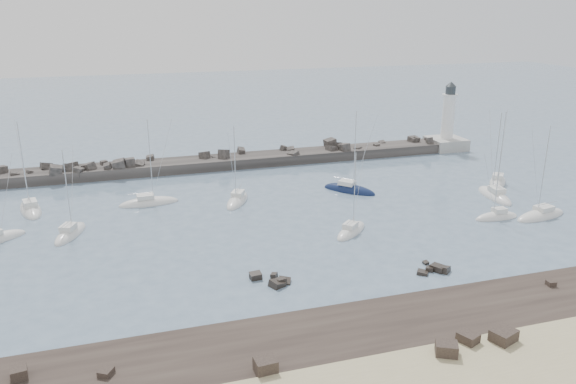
# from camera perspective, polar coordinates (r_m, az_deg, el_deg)

# --- Properties ---
(ground) EXTENTS (400.00, 400.00, 0.00)m
(ground) POSITION_cam_1_polar(r_m,az_deg,el_deg) (69.66, -0.72, -5.48)
(ground) COLOR slate
(ground) RESTS_ON ground
(rock_shelf) EXTENTS (140.00, 12.00, 1.90)m
(rock_shelf) POSITION_cam_1_polar(r_m,az_deg,el_deg) (51.39, 6.53, -14.90)
(rock_shelf) COLOR black
(rock_shelf) RESTS_ON ground
(rock_cluster_near) EXTENTS (4.27, 4.31, 1.28)m
(rock_cluster_near) POSITION_cam_1_polar(r_m,az_deg,el_deg) (60.91, -1.73, -9.00)
(rock_cluster_near) COLOR black
(rock_cluster_near) RESTS_ON ground
(rock_cluster_far) EXTENTS (4.32, 3.61, 1.33)m
(rock_cluster_far) POSITION_cam_1_polar(r_m,az_deg,el_deg) (65.24, 14.66, -7.69)
(rock_cluster_far) COLOR black
(rock_cluster_far) RESTS_ON ground
(breakwater) EXTENTS (115.00, 6.78, 4.92)m
(breakwater) POSITION_cam_1_polar(r_m,az_deg,el_deg) (103.54, -10.65, 2.38)
(breakwater) COLOR #302C2A
(breakwater) RESTS_ON ground
(lighthouse) EXTENTS (7.00, 7.00, 14.60)m
(lighthouse) POSITION_cam_1_polar(r_m,az_deg,el_deg) (121.16, 15.82, 5.67)
(lighthouse) COLOR #9F9F9A
(lighthouse) RESTS_ON ground
(sailboat_1) EXTENTS (4.72, 9.26, 14.07)m
(sailboat_1) POSITION_cam_1_polar(r_m,az_deg,el_deg) (89.37, -24.67, -1.67)
(sailboat_1) COLOR silver
(sailboat_1) RESTS_ON ground
(sailboat_2) EXTENTS (5.02, 7.97, 12.18)m
(sailboat_2) POSITION_cam_1_polar(r_m,az_deg,el_deg) (78.02, -21.24, -4.01)
(sailboat_2) COLOR silver
(sailboat_2) RESTS_ON ground
(sailboat_3) EXTENTS (8.92, 3.14, 13.81)m
(sailboat_3) POSITION_cam_1_polar(r_m,az_deg,el_deg) (86.59, -13.96, -1.11)
(sailboat_3) COLOR silver
(sailboat_3) RESTS_ON ground
(sailboat_4) EXTENTS (5.93, 8.26, 12.75)m
(sailboat_4) POSITION_cam_1_polar(r_m,az_deg,el_deg) (85.29, -5.17, -0.92)
(sailboat_4) COLOR silver
(sailboat_4) RESTS_ON ground
(sailboat_5) EXTENTS (6.86, 6.57, 11.51)m
(sailboat_5) POSITION_cam_1_polar(r_m,az_deg,el_deg) (74.08, 6.43, -4.00)
(sailboat_5) COLOR silver
(sailboat_5) RESTS_ON ground
(sailboat_6) EXTENTS (7.99, 8.44, 14.03)m
(sailboat_6) POSITION_cam_1_polar(r_m,az_deg,el_deg) (90.51, 6.24, 0.18)
(sailboat_6) COLOR #0E1A3C
(sailboat_6) RESTS_ON ground
(sailboat_7) EXTENTS (6.68, 2.14, 10.75)m
(sailboat_7) POSITION_cam_1_polar(r_m,az_deg,el_deg) (83.61, 20.43, -2.44)
(sailboat_7) COLOR silver
(sailboat_7) RESTS_ON ground
(sailboat_8) EXTENTS (3.91, 9.21, 14.16)m
(sailboat_8) POSITION_cam_1_polar(r_m,az_deg,el_deg) (92.80, 20.23, -0.41)
(sailboat_8) COLOR silver
(sailboat_8) RESTS_ON ground
(sailboat_9) EXTENTS (9.30, 4.42, 14.02)m
(sailboat_9) POSITION_cam_1_polar(r_m,az_deg,el_deg) (86.59, 24.29, -2.24)
(sailboat_9) COLOR silver
(sailboat_9) RESTS_ON ground
(sailboat_10) EXTENTS (7.29, 7.75, 13.04)m
(sailboat_10) POSITION_cam_1_polar(r_m,az_deg,el_deg) (100.23, 20.50, 0.90)
(sailboat_10) COLOR silver
(sailboat_10) RESTS_ON ground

